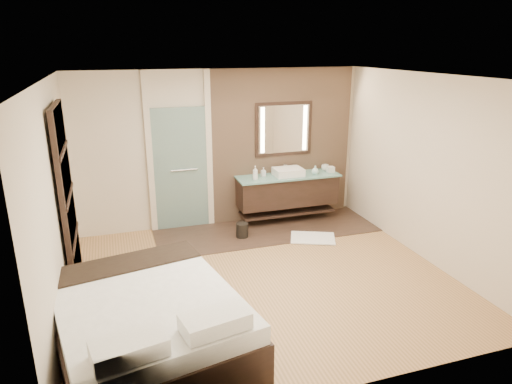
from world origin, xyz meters
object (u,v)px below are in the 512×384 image
object	(u,v)px
mirror_unit	(284,129)
waste_bin	(242,230)
vanity	(287,190)
bed	(148,324)

from	to	relation	value
mirror_unit	waste_bin	bearing A→B (deg)	-143.81
waste_bin	mirror_unit	bearing A→B (deg)	36.19
vanity	bed	xyz separation A→B (m)	(-2.75, -3.08, -0.24)
mirror_unit	bed	world-z (taller)	mirror_unit
vanity	bed	size ratio (longest dim) A/B	0.75
mirror_unit	waste_bin	distance (m)	1.96
bed	waste_bin	distance (m)	3.13
bed	waste_bin	xyz separation A→B (m)	(1.76, 2.59, -0.22)
vanity	mirror_unit	bearing A→B (deg)	90.00
bed	waste_bin	size ratio (longest dim) A/B	9.68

